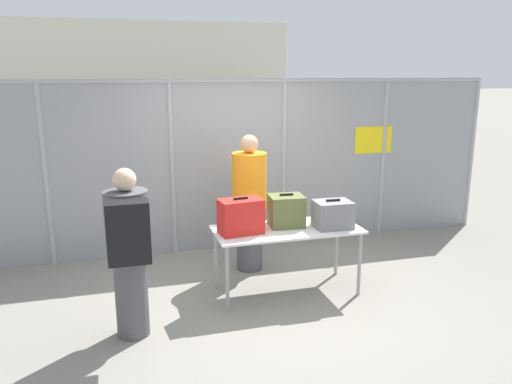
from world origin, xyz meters
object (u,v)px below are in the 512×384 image
object	(u,v)px
suitcase_grey	(333,214)
utility_trailer	(241,193)
inspection_table	(287,234)
suitcase_olive	(286,211)
traveler_hooded	(129,248)
suitcase_red	(241,216)
security_worker_near	(249,201)

from	to	relation	value
suitcase_grey	utility_trailer	bearing A→B (deg)	94.22
inspection_table	suitcase_olive	xyz separation A→B (m)	(0.02, 0.10, 0.24)
inspection_table	suitcase_olive	distance (m)	0.26
inspection_table	traveler_hooded	size ratio (longest dim) A/B	1.00
inspection_table	suitcase_grey	world-z (taller)	suitcase_grey
utility_trailer	traveler_hooded	bearing A→B (deg)	-118.44
suitcase_red	suitcase_grey	bearing A→B (deg)	-4.31
suitcase_red	traveler_hooded	xyz separation A→B (m)	(-1.19, -0.54, -0.05)
inspection_table	suitcase_red	distance (m)	0.59
suitcase_olive	traveler_hooded	world-z (taller)	traveler_hooded
suitcase_grey	traveler_hooded	xyz separation A→B (m)	(-2.23, -0.46, -0.02)
traveler_hooded	utility_trailer	xyz separation A→B (m)	(1.99, 3.68, -0.48)
suitcase_grey	utility_trailer	size ratio (longest dim) A/B	0.11
inspection_table	suitcase_olive	bearing A→B (deg)	78.26
suitcase_olive	traveler_hooded	bearing A→B (deg)	-159.38
suitcase_olive	security_worker_near	world-z (taller)	security_worker_near
traveler_hooded	security_worker_near	xyz separation A→B (m)	(1.50, 1.34, -0.01)
suitcase_olive	security_worker_near	size ratio (longest dim) A/B	0.24
suitcase_olive	security_worker_near	xyz separation A→B (m)	(-0.24, 0.69, -0.05)
traveler_hooded	suitcase_grey	bearing A→B (deg)	-2.45
suitcase_grey	suitcase_red	bearing A→B (deg)	175.69
security_worker_near	utility_trailer	bearing A→B (deg)	-87.86
suitcase_grey	traveler_hooded	world-z (taller)	traveler_hooded
suitcase_olive	suitcase_grey	xyz separation A→B (m)	(0.48, -0.20, -0.03)
suitcase_red	utility_trailer	distance (m)	3.28
security_worker_near	utility_trailer	size ratio (longest dim) A/B	0.44
suitcase_red	traveler_hooded	world-z (taller)	traveler_hooded
inspection_table	utility_trailer	world-z (taller)	inspection_table
inspection_table	utility_trailer	size ratio (longest dim) A/B	0.42
inspection_table	suitcase_grey	bearing A→B (deg)	-11.32
suitcase_olive	suitcase_grey	bearing A→B (deg)	-22.19
inspection_table	security_worker_near	distance (m)	0.84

